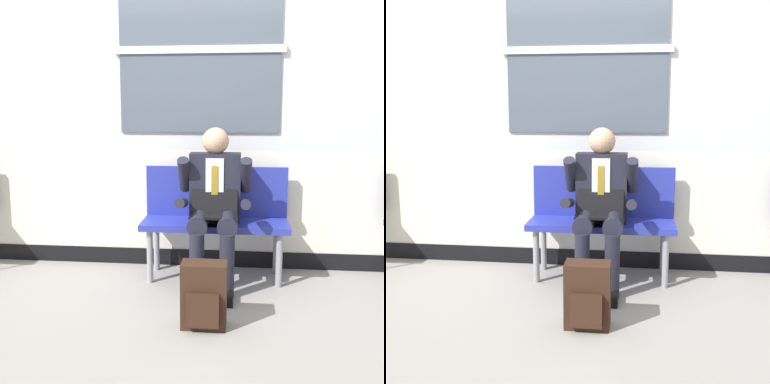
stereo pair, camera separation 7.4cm
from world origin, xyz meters
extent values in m
plane|color=gray|center=(0.00, 0.00, 0.00)|extent=(18.00, 18.00, 0.00)
cube|color=silver|center=(0.00, 0.73, 1.85)|extent=(5.53, 0.12, 1.64)
cube|color=silver|center=(0.00, 0.73, 0.59)|extent=(5.53, 0.12, 0.88)
cube|color=black|center=(0.00, 0.73, 0.07)|extent=(5.53, 0.14, 0.15)
cube|color=#4C5666|center=(0.18, 0.66, 1.85)|extent=(1.33, 0.02, 1.34)
cube|color=silver|center=(0.18, 0.65, 1.85)|extent=(1.41, 0.03, 0.06)
cube|color=#28339E|center=(0.33, 0.38, 0.45)|extent=(1.17, 0.42, 0.05)
cube|color=#28339E|center=(0.33, 0.56, 0.69)|extent=(1.17, 0.04, 0.42)
cylinder|color=gray|center=(-0.18, 0.23, 0.21)|extent=(0.05, 0.05, 0.43)
cylinder|color=gray|center=(-0.18, 0.53, 0.21)|extent=(0.05, 0.05, 0.43)
cylinder|color=gray|center=(0.84, 0.23, 0.21)|extent=(0.05, 0.05, 0.43)
cylinder|color=gray|center=(0.84, 0.53, 0.21)|extent=(0.05, 0.05, 0.43)
cylinder|color=#1E1E2D|center=(0.22, 0.17, 0.52)|extent=(0.15, 0.40, 0.15)
cylinder|color=#1E1E2D|center=(0.22, -0.02, 0.24)|extent=(0.11, 0.11, 0.48)
cube|color=black|center=(0.22, -0.08, 0.04)|extent=(0.10, 0.26, 0.07)
cylinder|color=#1E1E2D|center=(0.44, 0.17, 0.52)|extent=(0.15, 0.40, 0.15)
cylinder|color=#1E1E2D|center=(0.44, -0.02, 0.24)|extent=(0.11, 0.11, 0.48)
cube|color=black|center=(0.44, -0.08, 0.04)|extent=(0.10, 0.26, 0.07)
cube|color=#1E1E2D|center=(0.33, 0.38, 0.75)|extent=(0.40, 0.18, 0.55)
cube|color=silver|center=(0.33, 0.28, 0.80)|extent=(0.14, 0.01, 0.39)
cube|color=olive|center=(0.33, 0.28, 0.77)|extent=(0.05, 0.01, 0.33)
sphere|color=tan|center=(0.33, 0.38, 1.12)|extent=(0.21, 0.21, 0.21)
cylinder|color=#1E1E2D|center=(0.09, 0.31, 0.86)|extent=(0.09, 0.25, 0.30)
cylinder|color=#1E1E2D|center=(0.09, 0.14, 0.67)|extent=(0.08, 0.27, 0.12)
cylinder|color=#1E1E2D|center=(0.57, 0.31, 0.86)|extent=(0.09, 0.25, 0.30)
cylinder|color=#1E1E2D|center=(0.57, 0.14, 0.67)|extent=(0.08, 0.27, 0.12)
cube|color=black|center=(0.33, 0.14, 0.58)|extent=(0.36, 0.22, 0.02)
cube|color=black|center=(0.33, 0.27, 0.69)|extent=(0.36, 0.08, 0.21)
cube|color=#331E14|center=(0.31, -0.49, 0.21)|extent=(0.29, 0.17, 0.42)
cube|color=#331E14|center=(0.31, -0.60, 0.15)|extent=(0.20, 0.04, 0.21)
camera|label=1|loc=(0.52, -3.26, 1.36)|focal=43.36mm
camera|label=2|loc=(0.59, -3.25, 1.36)|focal=43.36mm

